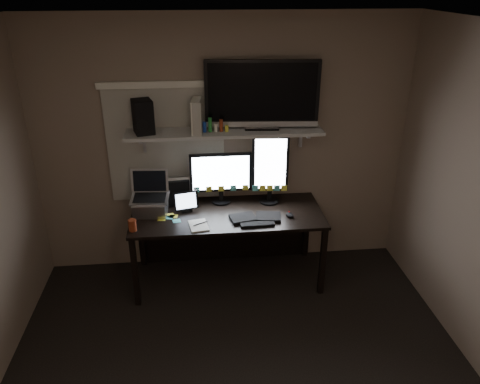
{
  "coord_description": "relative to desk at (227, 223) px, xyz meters",
  "views": [
    {
      "loc": [
        -0.28,
        -2.49,
        2.77
      ],
      "look_at": [
        0.1,
        1.25,
        1.02
      ],
      "focal_mm": 35.0,
      "sensor_mm": 36.0,
      "label": 1
    }
  ],
  "objects": [
    {
      "name": "notepad",
      "position": [
        -0.28,
        -0.35,
        0.18
      ],
      "size": [
        0.19,
        0.24,
        0.01
      ],
      "primitive_type": "cube",
      "rotation": [
        0.0,
        0.0,
        0.16
      ],
      "color": "silver",
      "rests_on": "desk"
    },
    {
      "name": "ceiling",
      "position": [
        0.0,
        -1.55,
        1.95
      ],
      "size": [
        3.6,
        3.6,
        0.0
      ],
      "primitive_type": "plane",
      "rotation": [
        3.14,
        0.0,
        0.0
      ],
      "color": "silver",
      "rests_on": "back_wall"
    },
    {
      "name": "wall_shelf",
      "position": [
        0.0,
        0.08,
        0.91
      ],
      "size": [
        1.8,
        0.35,
        0.03
      ],
      "primitive_type": "cube",
      "color": "#BABAB5",
      "rests_on": "back_wall"
    },
    {
      "name": "window_blinds",
      "position": [
        -0.55,
        0.24,
        0.75
      ],
      "size": [
        1.1,
        0.02,
        1.1
      ],
      "primitive_type": "cube",
      "color": "beige",
      "rests_on": "back_wall"
    },
    {
      "name": "back_wall",
      "position": [
        0.0,
        0.25,
        0.7
      ],
      "size": [
        3.6,
        0.0,
        3.6
      ],
      "primitive_type": "plane",
      "rotation": [
        1.57,
        0.0,
        0.0
      ],
      "color": "#806E5C",
      "rests_on": "floor"
    },
    {
      "name": "game_console",
      "position": [
        -0.25,
        0.05,
        1.08
      ],
      "size": [
        0.1,
        0.26,
        0.3
      ],
      "primitive_type": "cube",
      "rotation": [
        0.0,
        0.0,
        -0.1
      ],
      "color": "silver",
      "rests_on": "wall_shelf"
    },
    {
      "name": "sticky_notes",
      "position": [
        -0.51,
        -0.19,
        0.18
      ],
      "size": [
        0.36,
        0.3,
        0.0
      ],
      "primitive_type": null,
      "rotation": [
        0.0,
        0.0,
        0.26
      ],
      "color": "#F3ED42",
      "rests_on": "desk"
    },
    {
      "name": "mouse",
      "position": [
        0.57,
        -0.25,
        0.19
      ],
      "size": [
        0.09,
        0.11,
        0.04
      ],
      "primitive_type": "ellipsoid",
      "rotation": [
        0.0,
        0.0,
        0.33
      ],
      "color": "black",
      "rests_on": "desk"
    },
    {
      "name": "monitor_portrait",
      "position": [
        0.43,
        0.08,
        0.53
      ],
      "size": [
        0.35,
        0.09,
        0.7
      ],
      "primitive_type": "cube",
      "rotation": [
        0.0,
        0.0,
        -0.08
      ],
      "color": "black",
      "rests_on": "desk"
    },
    {
      "name": "file_sorter",
      "position": [
        -0.46,
        0.12,
        0.31
      ],
      "size": [
        0.23,
        0.12,
        0.28
      ],
      "primitive_type": "cube",
      "rotation": [
        0.0,
        0.0,
        0.12
      ],
      "color": "black",
      "rests_on": "desk"
    },
    {
      "name": "cup",
      "position": [
        -0.85,
        -0.37,
        0.23
      ],
      "size": [
        0.07,
        0.07,
        0.11
      ],
      "primitive_type": "cylinder",
      "rotation": [
        0.0,
        0.0,
        -0.0
      ],
      "color": "maroon",
      "rests_on": "desk"
    },
    {
      "name": "bottles",
      "position": [
        -0.11,
        0.03,
        0.99
      ],
      "size": [
        0.21,
        0.11,
        0.13
      ],
      "primitive_type": null,
      "rotation": [
        0.0,
        0.0,
        -0.32
      ],
      "color": "#A50F0C",
      "rests_on": "wall_shelf"
    },
    {
      "name": "laptop",
      "position": [
        -0.72,
        -0.06,
        0.37
      ],
      "size": [
        0.37,
        0.31,
        0.39
      ],
      "primitive_type": "cube",
      "rotation": [
        0.0,
        0.0,
        -0.08
      ],
      "color": "silver",
      "rests_on": "desk"
    },
    {
      "name": "keyboard",
      "position": [
        0.25,
        -0.27,
        0.19
      ],
      "size": [
        0.48,
        0.2,
        0.03
      ],
      "primitive_type": "cube",
      "rotation": [
        0.0,
        0.0,
        0.03
      ],
      "color": "black",
      "rests_on": "desk"
    },
    {
      "name": "tv",
      "position": [
        0.34,
        0.12,
        1.24
      ],
      "size": [
        1.05,
        0.27,
        0.62
      ],
      "primitive_type": "cube",
      "rotation": [
        0.0,
        0.0,
        -0.08
      ],
      "color": "black",
      "rests_on": "wall_shelf"
    },
    {
      "name": "tablet",
      "position": [
        -0.38,
        -0.04,
        0.28
      ],
      "size": [
        0.25,
        0.15,
        0.2
      ],
      "primitive_type": "cube",
      "rotation": [
        0.0,
        0.0,
        0.23
      ],
      "color": "black",
      "rests_on": "desk"
    },
    {
      "name": "desk",
      "position": [
        0.0,
        0.0,
        0.0
      ],
      "size": [
        1.8,
        0.75,
        0.73
      ],
      "color": "black",
      "rests_on": "floor"
    },
    {
      "name": "speaker",
      "position": [
        -0.72,
        0.07,
        1.08
      ],
      "size": [
        0.21,
        0.24,
        0.3
      ],
      "primitive_type": "cube",
      "rotation": [
        0.0,
        0.0,
        0.28
      ],
      "color": "black",
      "rests_on": "wall_shelf"
    },
    {
      "name": "monitor_landscape",
      "position": [
        -0.04,
        0.12,
        0.44
      ],
      "size": [
        0.6,
        0.07,
        0.52
      ],
      "primitive_type": "cube",
      "rotation": [
        0.0,
        0.0,
        0.01
      ],
      "color": "black",
      "rests_on": "desk"
    }
  ]
}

